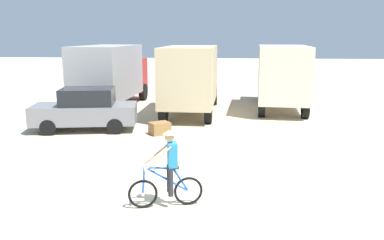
# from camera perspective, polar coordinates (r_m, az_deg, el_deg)

# --- Properties ---
(ground_plane) EXTENTS (120.00, 120.00, 0.00)m
(ground_plane) POSITION_cam_1_polar(r_m,az_deg,el_deg) (10.11, -1.08, -10.61)
(ground_plane) COLOR beige
(box_truck_grey_hauler) EXTENTS (2.71, 6.86, 3.35)m
(box_truck_grey_hauler) POSITION_cam_1_polar(r_m,az_deg,el_deg) (22.15, -11.44, 6.55)
(box_truck_grey_hauler) COLOR #9E9EA3
(box_truck_grey_hauler) RESTS_ON ground
(box_truck_tan_camper) EXTENTS (2.48, 6.78, 3.35)m
(box_truck_tan_camper) POSITION_cam_1_polar(r_m,az_deg,el_deg) (20.06, -0.13, 6.24)
(box_truck_tan_camper) COLOR #CCB78E
(box_truck_tan_camper) RESTS_ON ground
(box_truck_cream_rv) EXTENTS (2.79, 6.89, 3.35)m
(box_truck_cream_rv) POSITION_cam_1_polar(r_m,az_deg,el_deg) (21.71, 12.65, 6.39)
(box_truck_cream_rv) COLOR beige
(box_truck_cream_rv) RESTS_ON ground
(sedan_parked) EXTENTS (4.44, 2.44, 1.76)m
(sedan_parked) POSITION_cam_1_polar(r_m,az_deg,el_deg) (17.12, -14.88, 1.48)
(sedan_parked) COLOR slate
(sedan_parked) RESTS_ON ground
(cyclist_orange_shirt) EXTENTS (1.68, 0.64, 1.82)m
(cyclist_orange_shirt) POSITION_cam_1_polar(r_m,az_deg,el_deg) (9.20, -3.42, -7.31)
(cyclist_orange_shirt) COLOR black
(cyclist_orange_shirt) RESTS_ON ground
(supply_crate) EXTENTS (0.96, 0.92, 0.49)m
(supply_crate) POSITION_cam_1_polar(r_m,az_deg,el_deg) (16.03, -4.61, -1.18)
(supply_crate) COLOR olive
(supply_crate) RESTS_ON ground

